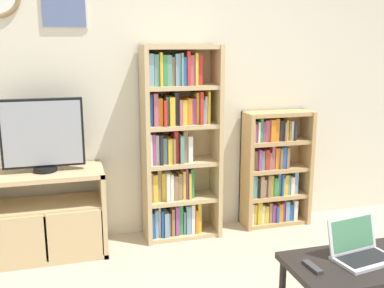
# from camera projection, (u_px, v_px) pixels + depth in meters

# --- Properties ---
(wall_back) EXTENTS (5.75, 0.09, 2.60)m
(wall_back) POSITION_uv_depth(u_px,v_px,m) (168.00, 88.00, 3.94)
(wall_back) COLOR beige
(wall_back) RESTS_ON ground_plane
(tv_stand) EXTENTS (0.93, 0.45, 0.71)m
(tv_stand) POSITION_uv_depth(u_px,v_px,m) (46.00, 214.00, 3.59)
(tv_stand) COLOR tan
(tv_stand) RESTS_ON ground_plane
(television) EXTENTS (0.62, 0.18, 0.58)m
(television) POSITION_uv_depth(u_px,v_px,m) (43.00, 135.00, 3.47)
(television) COLOR black
(television) RESTS_ON tv_stand
(bookshelf_tall) EXTENTS (0.66, 0.31, 1.68)m
(bookshelf_tall) POSITION_uv_depth(u_px,v_px,m) (177.00, 143.00, 3.88)
(bookshelf_tall) COLOR tan
(bookshelf_tall) RESTS_ON ground_plane
(bookshelf_short) EXTENTS (0.64, 0.25, 1.08)m
(bookshelf_short) POSITION_uv_depth(u_px,v_px,m) (273.00, 171.00, 4.22)
(bookshelf_short) COLOR tan
(bookshelf_short) RESTS_ON ground_plane
(coffee_table) EXTENTS (0.91, 0.52, 0.38)m
(coffee_table) POSITION_uv_depth(u_px,v_px,m) (361.00, 268.00, 2.76)
(coffee_table) COLOR black
(coffee_table) RESTS_ON ground_plane
(laptop) EXTENTS (0.41, 0.32, 0.25)m
(laptop) POSITION_uv_depth(u_px,v_px,m) (359.00, 248.00, 2.79)
(laptop) COLOR silver
(laptop) RESTS_ON coffee_table
(remote_near_laptop) EXTENTS (0.06, 0.16, 0.02)m
(remote_near_laptop) POSITION_uv_depth(u_px,v_px,m) (312.00, 267.00, 2.67)
(remote_near_laptop) COLOR #38383A
(remote_near_laptop) RESTS_ON coffee_table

